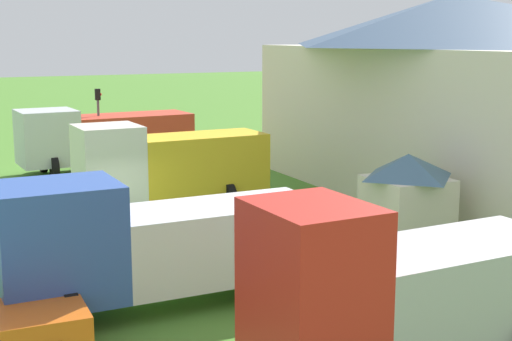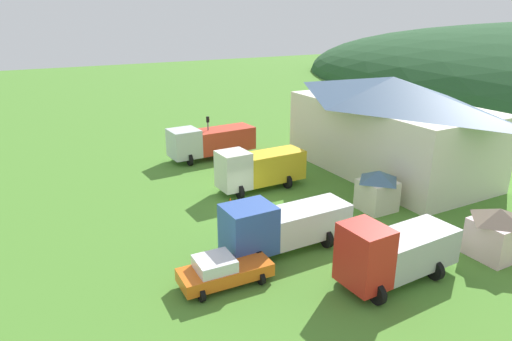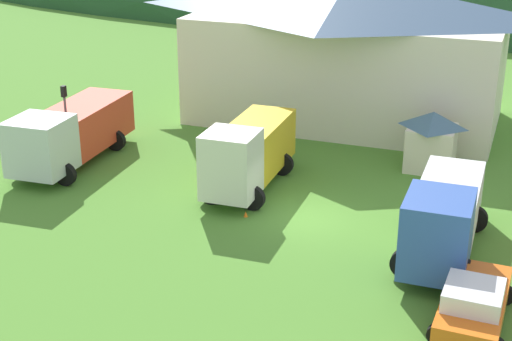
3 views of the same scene
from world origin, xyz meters
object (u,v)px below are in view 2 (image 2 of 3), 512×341
Objects in this scene: play_shed_cream at (377,190)px; heavy_rig_striped at (258,168)px; play_shed_pink at (496,232)px; tow_truck_silver at (209,141)px; box_truck_blue at (280,225)px; traffic_cone_mid_row at (230,200)px; crane_truck_red at (393,252)px; traffic_cone_near_pickup at (324,224)px; depot_building at (389,124)px; service_pickup_orange at (223,270)px; traffic_light_west at (208,133)px.

play_shed_cream is 0.41× the size of heavy_rig_striped.
tow_truck_silver reaches higher than play_shed_pink.
heavy_rig_striped reaches higher than box_truck_blue.
traffic_cone_mid_row is (10.48, -2.78, -1.72)m from tow_truck_silver.
play_shed_cream is at bearing 105.46° from tow_truck_silver.
heavy_rig_striped is at bearing 87.92° from tow_truck_silver.
crane_truck_red is 11.28× the size of traffic_cone_near_pickup.
crane_truck_red is at bearing 87.52° from heavy_rig_striped.
play_shed_cream is at bearing 124.79° from heavy_rig_striped.
heavy_rig_striped is at bearing -96.91° from depot_building.
traffic_cone_mid_row is at bearing -81.13° from crane_truck_red.
play_shed_pink is at bearing 170.53° from crane_truck_red.
traffic_cone_mid_row is (-9.89, 5.12, -0.83)m from service_pickup_orange.
depot_building is at bearing -134.96° from crane_truck_red.
depot_building is 12.45m from heavy_rig_striped.
play_shed_cream reaches higher than traffic_cone_near_pickup.
crane_truck_red is (13.38, -12.35, -2.51)m from depot_building.
box_truck_blue reaches higher than tow_truck_silver.
heavy_rig_striped is 13.62m from service_pickup_orange.
box_truck_blue is at bearing -63.57° from depot_building.
play_shed_cream is 0.35× the size of tow_truck_silver.
crane_truck_red is at bearing 120.64° from box_truck_blue.
play_shed_pink is 17.17m from heavy_rig_striped.
heavy_rig_striped is at bearing 109.22° from traffic_cone_mid_row.
play_shed_pink is (8.24, 1.33, 0.04)m from play_shed_cream.
traffic_cone_near_pickup is (-7.16, 1.03, -1.76)m from crane_truck_red.
play_shed_cream is 4.97m from traffic_cone_near_pickup.
traffic_cone_mid_row is (-14.72, -9.80, -1.56)m from play_shed_pink.
traffic_light_west is at bearing 165.45° from traffic_cone_mid_row.
tow_truck_silver is 1.06× the size of box_truck_blue.
play_shed_cream is 9.34m from crane_truck_red.
play_shed_cream is 0.73× the size of traffic_light_west.
traffic_cone_mid_row is at bearing 17.66° from heavy_rig_striped.
traffic_cone_near_pickup is (17.15, 0.96, -1.72)m from tow_truck_silver.
service_pickup_orange is (1.63, -4.45, -0.87)m from box_truck_blue.
box_truck_blue reaches higher than traffic_cone_mid_row.
traffic_light_west is (-24.42, 0.04, 0.73)m from crane_truck_red.
traffic_light_west is 17.47m from traffic_cone_near_pickup.
depot_building reaches higher than play_shed_cream.
tow_truck_silver is at bearing -90.54° from heavy_rig_striped.
play_shed_cream is 0.37× the size of box_truck_blue.
play_shed_pink is at bearing 111.95° from heavy_rig_striped.
play_shed_cream is 0.98× the size of play_shed_pink.
traffic_cone_mid_row is (10.60, -2.75, -2.49)m from traffic_light_west.
play_shed_pink is 26.30m from traffic_light_west.
play_shed_pink is at bearing 15.56° from traffic_light_west.
tow_truck_silver is at bearing 165.14° from traffic_cone_mid_row.
crane_truck_red is (24.30, -0.07, 0.05)m from tow_truck_silver.
traffic_cone_near_pickup is (0.19, -4.73, -1.52)m from play_shed_cream.
play_shed_pink is 17.75m from traffic_cone_mid_row.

